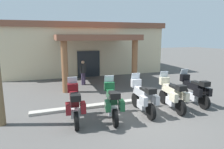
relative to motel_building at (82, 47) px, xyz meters
The scene contains 9 objects.
ground_plane 12.09m from the motel_building, 90.67° to the right, with size 80.00×80.00×0.00m, color #514F4C.
motel_building is the anchor object (origin of this frame).
motorcycle_maroon 11.77m from the motel_building, 103.69° to the right, with size 0.75×2.21×1.61m.
motorcycle_green 11.77m from the motel_building, 96.44° to the right, with size 0.90×2.19×1.61m.
motorcycle_silver 11.60m from the motel_building, 89.27° to the right, with size 0.73×2.21×1.61m.
motorcycle_cream 11.76m from the motel_building, 82.11° to the right, with size 0.80×2.21×1.61m.
motorcycle_black 11.83m from the motel_building, 74.90° to the right, with size 0.74×2.21×1.61m.
pedestrian 5.85m from the motel_building, 101.58° to the right, with size 0.48×0.32×1.65m.
curb_strip 10.31m from the motel_building, 89.17° to the right, with size 9.27×0.36×0.12m, color #ADA89E.
Camera 1 is at (-3.86, -6.88, 3.30)m, focal length 32.20 mm.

